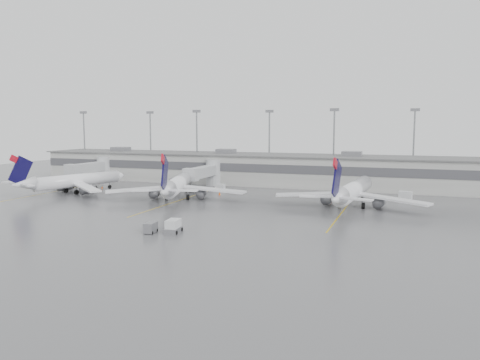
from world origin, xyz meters
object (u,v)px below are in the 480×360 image
(jet_mid_left, at_px, (177,184))
(jet_mid_right, at_px, (352,191))
(jet_far_left, at_px, (73,181))
(baggage_tug, at_px, (173,228))

(jet_mid_left, xyz_separation_m, jet_mid_right, (37.05, 2.69, -0.04))
(jet_far_left, height_order, jet_mid_left, jet_mid_left)
(jet_far_left, height_order, baggage_tug, jet_far_left)
(jet_mid_right, relative_size, baggage_tug, 10.01)
(jet_far_left, bearing_deg, baggage_tug, -17.47)
(baggage_tug, bearing_deg, jet_mid_right, 47.48)
(jet_far_left, bearing_deg, jet_mid_left, 17.59)
(jet_mid_left, distance_m, jet_mid_right, 37.15)
(jet_far_left, distance_m, jet_mid_left, 27.56)
(jet_mid_left, height_order, baggage_tug, jet_mid_left)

